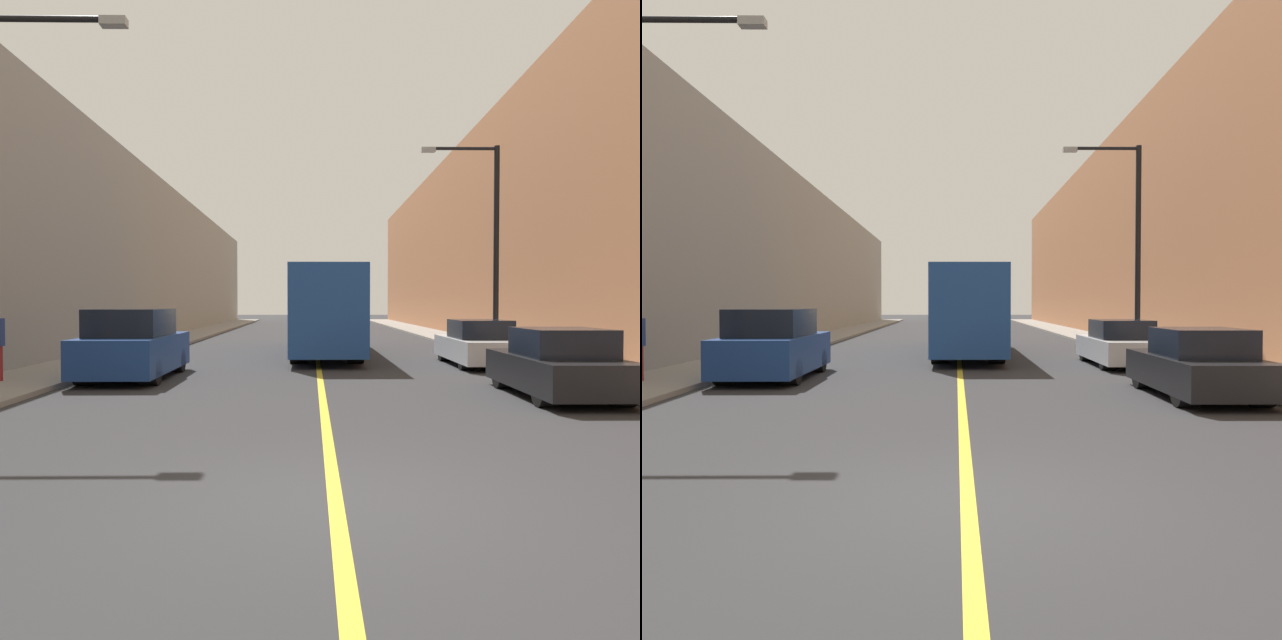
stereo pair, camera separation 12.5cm
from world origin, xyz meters
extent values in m
plane|color=#2D2D30|center=(0.00, 0.00, 0.00)|extent=(200.00, 200.00, 0.00)
cube|color=gray|center=(-7.44, 30.00, 0.06)|extent=(2.53, 72.00, 0.12)
cube|color=gray|center=(7.44, 30.00, 0.06)|extent=(2.53, 72.00, 0.12)
cube|color=gray|center=(-10.71, 30.00, 4.54)|extent=(4.00, 72.00, 9.09)
cube|color=#B2724C|center=(10.71, 30.00, 5.82)|extent=(4.00, 72.00, 11.65)
cube|color=gold|center=(0.00, 30.00, 0.00)|extent=(0.16, 72.00, 0.01)
cube|color=#1E4793|center=(0.29, 18.09, 1.78)|extent=(2.45, 11.68, 2.91)
cube|color=black|center=(0.29, 12.28, 2.28)|extent=(2.08, 0.04, 1.31)
cylinder|color=black|center=(-0.67, 14.47, 0.54)|extent=(0.54, 1.07, 1.07)
cylinder|color=black|center=(1.24, 14.47, 0.54)|extent=(0.54, 1.07, 1.07)
cylinder|color=black|center=(-0.67, 21.71, 0.54)|extent=(0.54, 1.07, 1.07)
cylinder|color=black|center=(1.24, 21.71, 0.54)|extent=(0.54, 1.07, 1.07)
cube|color=navy|center=(-4.95, 10.43, 0.67)|extent=(2.02, 4.71, 0.94)
cube|color=black|center=(-4.95, 10.20, 1.50)|extent=(1.78, 2.59, 0.71)
cube|color=black|center=(-4.95, 8.11, 0.84)|extent=(1.72, 0.04, 0.42)
cylinder|color=black|center=(-5.74, 8.97, 0.34)|extent=(0.45, 0.68, 0.68)
cylinder|color=black|center=(-4.16, 8.97, 0.34)|extent=(0.45, 0.68, 0.68)
cylinder|color=black|center=(-5.74, 11.89, 0.34)|extent=(0.45, 0.68, 0.68)
cylinder|color=black|center=(-4.16, 11.89, 0.34)|extent=(0.45, 0.68, 0.68)
cube|color=black|center=(5.03, 7.01, 0.53)|extent=(1.87, 4.28, 0.70)
cube|color=black|center=(5.03, 6.79, 1.18)|extent=(1.65, 1.92, 0.59)
cube|color=black|center=(5.03, 4.90, 0.66)|extent=(1.59, 0.04, 0.31)
cylinder|color=black|center=(4.30, 5.68, 0.31)|extent=(0.41, 0.62, 0.62)
cylinder|color=black|center=(5.76, 5.68, 0.31)|extent=(0.41, 0.62, 0.62)
cylinder|color=black|center=(4.30, 8.33, 0.31)|extent=(0.41, 0.62, 0.62)
cylinder|color=black|center=(5.76, 8.33, 0.31)|extent=(0.41, 0.62, 0.62)
cube|color=silver|center=(5.13, 13.75, 0.53)|extent=(1.85, 4.75, 0.70)
cube|color=black|center=(5.13, 13.51, 1.18)|extent=(1.63, 2.14, 0.59)
cube|color=black|center=(5.13, 11.40, 0.66)|extent=(1.57, 0.04, 0.31)
cylinder|color=black|center=(4.41, 12.27, 0.31)|extent=(0.41, 0.62, 0.62)
cylinder|color=black|center=(5.85, 12.27, 0.31)|extent=(0.41, 0.62, 0.62)
cylinder|color=black|center=(4.41, 15.22, 0.31)|extent=(0.41, 0.62, 0.62)
cylinder|color=black|center=(5.85, 15.22, 0.31)|extent=(0.41, 0.62, 0.62)
cylinder|color=black|center=(-5.23, 5.84, 7.40)|extent=(2.49, 0.12, 0.12)
cube|color=#999993|center=(-3.99, 5.84, 7.35)|extent=(0.50, 0.24, 0.16)
cylinder|color=black|center=(6.48, 16.31, 3.90)|extent=(0.20, 0.20, 7.55)
cylinder|color=black|center=(5.23, 16.31, 7.57)|extent=(2.49, 0.12, 0.12)
cube|color=#999993|center=(3.99, 16.31, 7.52)|extent=(0.50, 0.24, 0.16)
camera|label=1|loc=(-0.25, -6.20, 2.01)|focal=35.00mm
camera|label=2|loc=(-0.13, -6.20, 2.01)|focal=35.00mm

